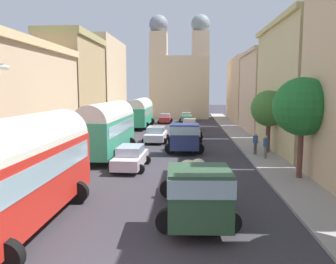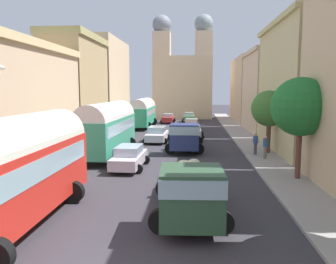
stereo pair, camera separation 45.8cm
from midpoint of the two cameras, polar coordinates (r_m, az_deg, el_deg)
The scene contains 25 objects.
ground_plane at distance 34.51m, azimuth 1.32°, elevation -1.26°, with size 154.00×154.00×0.00m, color #37333B.
sidewalk_left at distance 35.63m, azimuth -10.41°, elevation -1.00°, with size 2.50×70.00×0.14m, color #A29494.
sidewalk_right at distance 34.87m, azimuth 13.30°, elevation -1.25°, with size 2.50×70.00×0.14m, color #A09896.
building_left_1 at distance 26.58m, azimuth -24.56°, elevation 4.75°, with size 5.50×14.40×8.45m.
building_left_2 at distance 38.05m, azimuth -14.88°, elevation 7.53°, with size 4.74×10.16×10.85m.
building_left_3 at distance 50.05m, azimuth -10.34°, elevation 8.20°, with size 4.65×13.28×12.07m.
building_right_2 at distance 29.97m, azimuth 23.27°, elevation 6.98°, with size 6.45×12.68×10.50m.
building_right_3 at distance 42.06m, azimuth 17.26°, elevation 6.50°, with size 5.72×11.06×9.55m.
building_right_4 at distance 55.57m, azimuth 14.40°, elevation 6.89°, with size 5.71×14.58×9.95m.
distant_church at distance 60.18m, azimuth 2.71°, elevation 8.61°, with size 10.33×6.50×17.61m.
parked_bus_0 at distance 13.38m, azimuth -24.02°, elevation -5.49°, with size 3.29×9.51×4.15m.
parked_bus_1 at distance 26.31m, azimuth -9.66°, elevation 0.98°, with size 3.35×9.53×4.11m.
parked_bus_2 at distance 45.32m, azimuth -3.99°, elevation 3.48°, with size 3.27×9.71×3.87m.
cargo_truck_0 at distance 13.30m, azimuth 4.74°, elevation -9.59°, with size 3.23×6.81×2.37m.
cargo_truck_1 at distance 27.60m, azimuth 3.32°, elevation -0.78°, with size 3.13×6.67×2.42m.
car_0 at distance 35.39m, azimuth 4.52°, elevation 0.11°, with size 2.39×4.24×1.39m.
car_1 at distance 41.66m, azimuth 4.32°, elevation 1.24°, with size 2.38×3.89×1.50m.
car_2 at distance 52.74m, azimuth 3.83°, elevation 2.51°, with size 2.21×3.65×1.51m.
car_3 at distance 21.97m, azimuth -5.98°, elevation -4.23°, with size 2.35×4.38×1.49m.
car_4 at distance 32.72m, azimuth -1.46°, elevation -0.39°, with size 2.46×4.42×1.51m.
car_5 at distance 51.05m, azimuth 0.25°, elevation 2.34°, with size 2.17×4.23×1.43m.
pedestrian_0 at distance 26.61m, azimuth 15.02°, elevation -1.85°, with size 0.47×0.47×1.78m.
pedestrian_1 at distance 25.18m, azimuth 16.60°, elevation -2.36°, with size 0.36×0.36×1.81m.
roadside_tree_1 at distance 20.00m, azimuth 22.09°, elevation 3.92°, with size 3.24×3.24×5.77m.
roadside_tree_2 at distance 27.48m, azimuth 17.19°, elevation 3.75°, with size 2.81×2.81×5.03m.
Camera 2 is at (2.08, -7.06, 5.11)m, focal length 36.13 mm.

